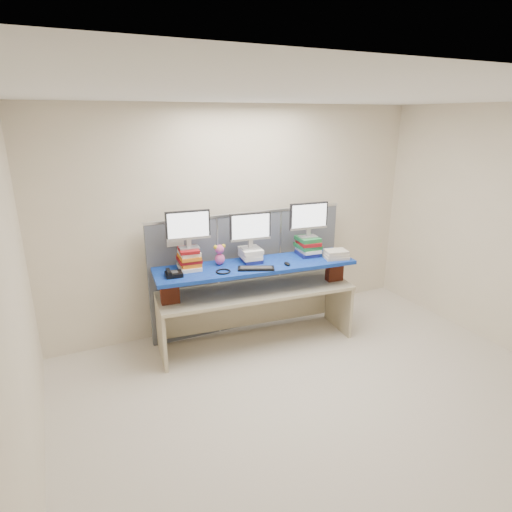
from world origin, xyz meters
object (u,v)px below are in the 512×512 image
desk (256,300)px  desk_phone (173,274)px  blue_board (256,266)px  monitor_center (250,228)px  monitor_right (309,218)px  monitor_left (188,227)px  keyboard (256,268)px

desk → desk_phone: desk_phone is taller
desk → blue_board: (0.00, 0.00, 0.43)m
desk_phone → desk: bearing=2.9°
monitor_center → monitor_right: monitor_right is taller
monitor_left → monitor_center: 0.72m
desk → monitor_left: 1.20m
monitor_center → monitor_right: size_ratio=1.00×
blue_board → monitor_left: size_ratio=4.76×
monitor_center → keyboard: 0.48m
monitor_left → monitor_center: (0.72, -0.08, -0.08)m
monitor_right → desk_phone: size_ratio=2.59×
desk → monitor_left: monitor_left is taller
keyboard → monitor_left: bearing=175.4°
monitor_left → desk: bearing=-9.0°
desk_phone → monitor_right: bearing=5.0°
blue_board → monitor_center: bearing=102.9°
monitor_right → keyboard: 0.94m
monitor_center → desk: bearing=-77.1°
desk → desk_phone: bearing=-175.7°
monitor_right → desk: bearing=-170.6°
monitor_right → keyboard: size_ratio=1.15×
monitor_right → keyboard: (-0.80, -0.20, -0.46)m
blue_board → monitor_left: 0.91m
monitor_center → monitor_right: 0.75m
monitor_left → monitor_right: bearing=0.0°
desk_phone → monitor_left: bearing=39.4°
desk → keyboard: keyboard is taller
blue_board → keyboard: size_ratio=5.47×
monitor_center → desk_phone: 1.03m
monitor_left → keyboard: 0.88m
blue_board → desk_phone: desk_phone is taller
blue_board → desk_phone: (-0.97, 0.03, 0.05)m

